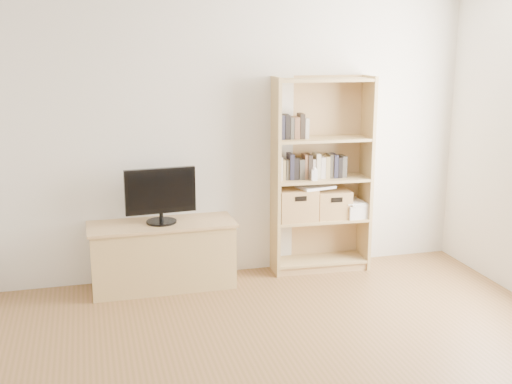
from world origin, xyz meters
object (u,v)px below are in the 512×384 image
object	(u,v)px
basket_left	(296,204)
bookshelf	(321,176)
baby_monitor	(314,175)
television	(161,196)
basket_right	(332,204)
tv_stand	(163,256)
laptop	(315,187)

from	to	relation	value
basket_left	bookshelf	bearing A→B (deg)	-0.40
baby_monitor	television	bearing A→B (deg)	-177.31
basket_left	basket_right	distance (m)	0.36
tv_stand	bookshelf	distance (m)	1.63
tv_stand	television	xyz separation A→B (m)	(0.00, 0.00, 0.55)
television	baby_monitor	world-z (taller)	television
television	laptop	distance (m)	1.45
baby_monitor	basket_left	distance (m)	0.34
tv_stand	television	world-z (taller)	television
basket_right	tv_stand	bearing A→B (deg)	-173.96
baby_monitor	basket_left	bearing A→B (deg)	146.71
basket_left	baby_monitor	bearing A→B (deg)	-35.75
basket_left	basket_right	size ratio (longest dim) A/B	1.13
laptop	tv_stand	bearing A→B (deg)	170.18
television	laptop	world-z (taller)	television
bookshelf	basket_right	xyz separation A→B (m)	(0.11, -0.01, -0.28)
television	basket_right	distance (m)	1.63
tv_stand	television	size ratio (longest dim) A/B	2.02
bookshelf	basket_left	size ratio (longest dim) A/B	5.11
bookshelf	basket_right	size ratio (longest dim) A/B	5.76
baby_monitor	basket_left	size ratio (longest dim) A/B	0.28
laptop	basket_right	bearing A→B (deg)	-13.38
television	baby_monitor	bearing A→B (deg)	-5.28
basket_left	tv_stand	bearing A→B (deg)	-175.18
television	laptop	bearing A→B (deg)	-1.73
bookshelf	basket_left	bearing A→B (deg)	-178.81
tv_stand	bookshelf	size ratio (longest dim) A/B	0.68
tv_stand	basket_right	world-z (taller)	basket_right
tv_stand	television	bearing A→B (deg)	0.00
television	basket_right	bearing A→B (deg)	-2.11
bookshelf	laptop	xyz separation A→B (m)	(-0.06, -0.01, -0.10)
tv_stand	bookshelf	xyz separation A→B (m)	(1.50, 0.07, 0.63)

